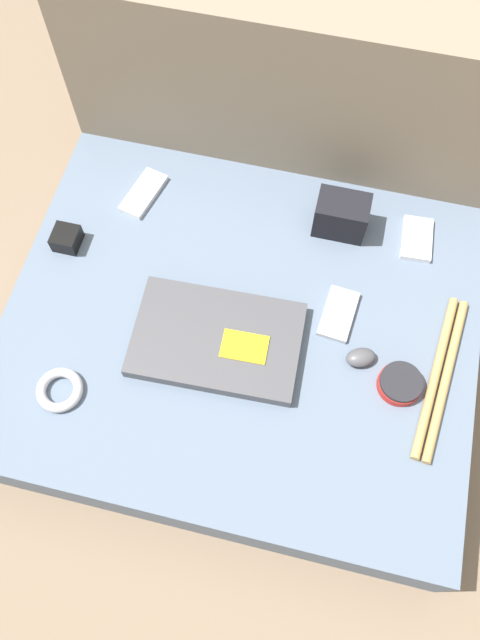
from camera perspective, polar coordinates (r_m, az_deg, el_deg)
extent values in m
plane|color=#7A6651|center=(1.41, 0.00, -3.03)|extent=(8.00, 8.00, 0.00)
cube|color=slate|center=(1.33, 0.00, -1.78)|extent=(0.96, 0.79, 0.16)
cube|color=#7F705B|center=(1.45, 4.81, 19.28)|extent=(0.96, 0.20, 0.54)
cube|color=#47474C|center=(1.23, -2.13, -1.80)|extent=(0.34, 0.22, 0.03)
cube|color=yellow|center=(1.21, 0.41, -2.45)|extent=(0.09, 0.06, 0.00)
ellipsoid|color=#4C4C51|center=(1.24, 10.98, -3.38)|extent=(0.07, 0.06, 0.03)
cylinder|color=red|center=(1.24, 14.38, -5.71)|extent=(0.09, 0.09, 0.02)
cylinder|color=#232328|center=(1.23, 14.53, -5.48)|extent=(0.08, 0.08, 0.01)
cube|color=#B7B7BC|center=(1.28, 8.98, 0.55)|extent=(0.07, 0.12, 0.01)
cube|color=silver|center=(1.43, -8.82, 11.38)|extent=(0.08, 0.13, 0.01)
cube|color=silver|center=(1.40, 15.86, 7.15)|extent=(0.07, 0.11, 0.01)
cube|color=black|center=(1.35, 9.24, 9.43)|extent=(0.11, 0.08, 0.09)
cube|color=black|center=(1.38, -15.58, 7.20)|extent=(0.05, 0.06, 0.04)
torus|color=#B2B2B7|center=(1.25, -16.16, -6.16)|extent=(0.09, 0.09, 0.02)
cylinder|color=tan|center=(1.27, 17.42, -4.82)|extent=(0.06, 0.35, 0.02)
cylinder|color=tan|center=(1.27, 18.32, -5.10)|extent=(0.06, 0.35, 0.02)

